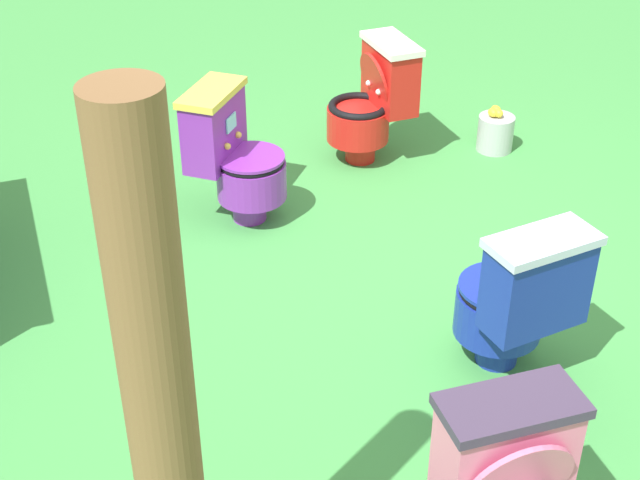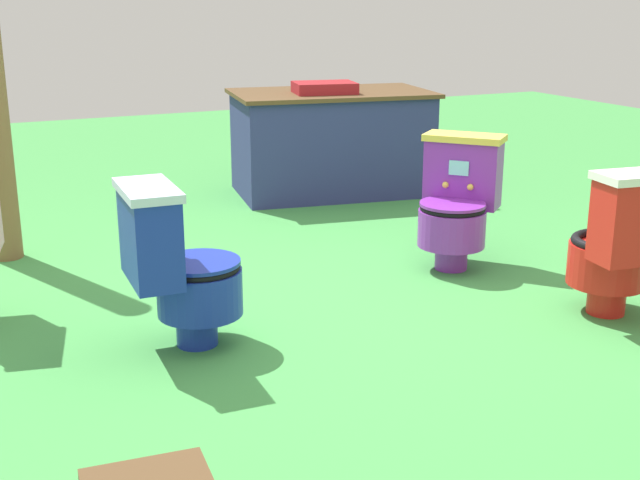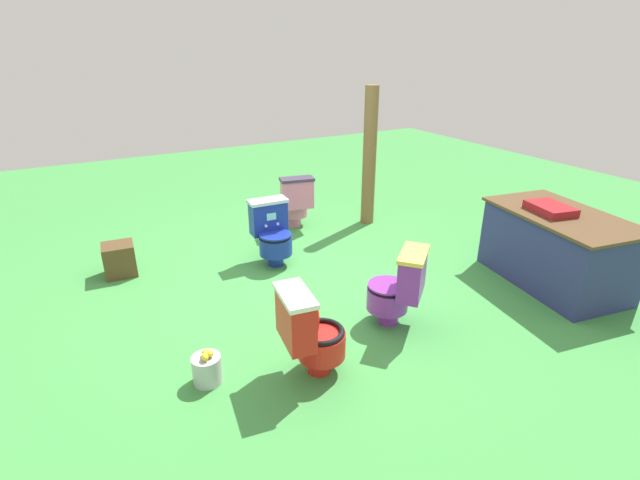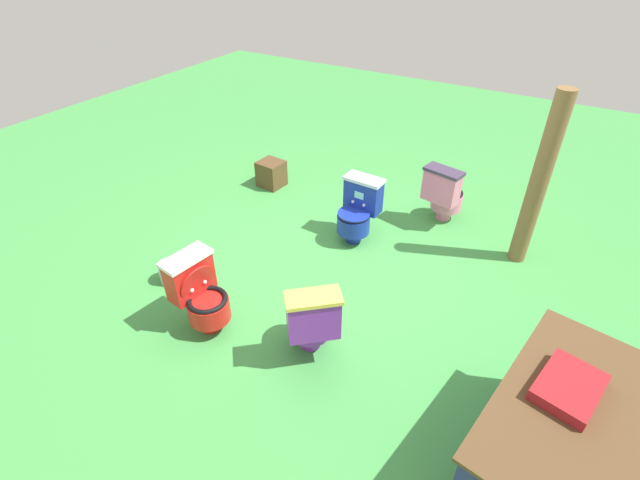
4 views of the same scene
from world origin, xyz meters
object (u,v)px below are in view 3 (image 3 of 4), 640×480
object	(u,v)px
small_crate	(120,259)
lemon_bucket	(207,369)
toilet_blue	(272,232)
wooden_post	(369,157)
vendor_table	(557,248)
toilet_red	(310,332)
toilet_pink	(295,201)
toilet_purple	(398,287)

from	to	relation	value
small_crate	lemon_bucket	world-z (taller)	small_crate
toilet_blue	wooden_post	size ratio (longest dim) A/B	0.39
vendor_table	wooden_post	size ratio (longest dim) A/B	0.86
toilet_blue	toilet_red	bearing A→B (deg)	76.70
toilet_pink	toilet_blue	bearing A→B (deg)	-117.82
toilet_blue	toilet_pink	world-z (taller)	same
toilet_pink	toilet_red	size ratio (longest dim) A/B	1.00
small_crate	vendor_table	bearing A→B (deg)	58.68
toilet_pink	vendor_table	size ratio (longest dim) A/B	0.46
toilet_red	wooden_post	world-z (taller)	wooden_post
vendor_table	lemon_bucket	size ratio (longest dim) A/B	5.73
wooden_post	small_crate	size ratio (longest dim) A/B	5.23
toilet_red	lemon_bucket	size ratio (longest dim) A/B	2.63
wooden_post	toilet_blue	bearing A→B (deg)	-71.86
toilet_blue	toilet_pink	bearing A→B (deg)	-127.23
toilet_pink	wooden_post	xyz separation A→B (m)	(0.30, 0.97, 0.55)
toilet_purple	small_crate	size ratio (longest dim) A/B	2.06
toilet_purple	vendor_table	xyz separation A→B (m)	(0.16, 1.92, 0.02)
small_crate	toilet_red	bearing A→B (deg)	22.62
toilet_purple	toilet_red	distance (m)	1.03
vendor_table	small_crate	bearing A→B (deg)	-121.32
toilet_purple	wooden_post	distance (m)	2.64
vendor_table	small_crate	xyz separation A→B (m)	(-2.40, -3.95, -0.22)
toilet_purple	wooden_post	size ratio (longest dim) A/B	0.39
toilet_blue	small_crate	size ratio (longest dim) A/B	2.06
toilet_blue	toilet_purple	distance (m)	1.77
toilet_red	lemon_bucket	xyz separation A→B (m)	(-0.28, -0.72, -0.26)
lemon_bucket	toilet_pink	bearing A→B (deg)	141.78
toilet_pink	toilet_red	distance (m)	3.07
lemon_bucket	wooden_post	bearing A→B (deg)	126.88
wooden_post	small_crate	distance (m)	3.35
toilet_pink	wooden_post	size ratio (longest dim) A/B	0.39
vendor_table	wooden_post	distance (m)	2.58
lemon_bucket	small_crate	bearing A→B (deg)	-171.89
toilet_red	vendor_table	bearing A→B (deg)	99.38
vendor_table	small_crate	distance (m)	4.63
toilet_blue	toilet_pink	distance (m)	1.11
toilet_purple	toilet_red	world-z (taller)	same
toilet_purple	small_crate	bearing A→B (deg)	90.99
wooden_post	small_crate	world-z (taller)	wooden_post
lemon_bucket	vendor_table	bearing A→B (deg)	86.62
vendor_table	lemon_bucket	world-z (taller)	vendor_table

